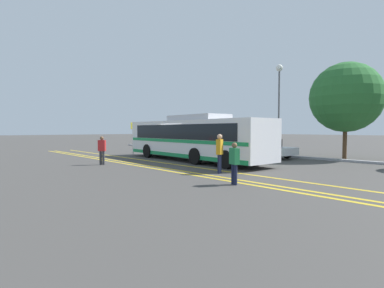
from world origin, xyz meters
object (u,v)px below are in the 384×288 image
(pedestrian_2, at_px, (102,149))
(street_lamp, at_px, (279,88))
(parked_car_0, at_px, (165,143))
(tree_1, at_px, (346,97))
(parked_car_2, at_px, (264,148))
(parked_car_1, at_px, (205,146))
(transit_bus, at_px, (192,138))
(pedestrian_0, at_px, (234,161))
(bus_stop_sign, at_px, (133,134))
(pedestrian_1, at_px, (220,151))

(pedestrian_2, height_order, street_lamp, street_lamp)
(parked_car_0, relative_size, tree_1, 0.70)
(parked_car_2, xyz_separation_m, tree_1, (4.52, 3.28, 3.65))
(parked_car_0, xyz_separation_m, parked_car_2, (11.82, 0.24, -0.04))
(street_lamp, bearing_deg, parked_car_1, -152.72)
(transit_bus, bearing_deg, pedestrian_0, -118.17)
(pedestrian_2, bearing_deg, bus_stop_sign, 91.03)
(parked_car_1, bearing_deg, pedestrian_1, 46.78)
(bus_stop_sign, bearing_deg, parked_car_1, -23.60)
(parked_car_0, bearing_deg, pedestrian_0, -122.48)
(pedestrian_1, relative_size, bus_stop_sign, 0.68)
(parked_car_0, relative_size, pedestrian_1, 2.54)
(parked_car_1, bearing_deg, street_lamp, 115.41)
(parked_car_2, xyz_separation_m, pedestrian_0, (5.65, -10.17, 0.21))
(transit_bus, relative_size, pedestrian_0, 7.91)
(pedestrian_0, relative_size, tree_1, 0.24)
(pedestrian_1, bearing_deg, tree_1, 149.48)
(parked_car_0, distance_m, tree_1, 17.09)
(street_lamp, distance_m, tree_1, 5.20)
(parked_car_2, bearing_deg, tree_1, -52.10)
(transit_bus, height_order, bus_stop_sign, transit_bus)
(parked_car_1, distance_m, pedestrian_2, 11.23)
(parked_car_1, relative_size, pedestrian_2, 2.81)
(tree_1, bearing_deg, bus_stop_sign, -146.77)
(transit_bus, xyz_separation_m, pedestrian_0, (7.54, -4.69, -0.64))
(bus_stop_sign, bearing_deg, street_lamp, -41.42)
(parked_car_0, distance_m, parked_car_2, 11.82)
(transit_bus, distance_m, tree_1, 11.21)
(pedestrian_0, bearing_deg, parked_car_2, -41.75)
(pedestrian_0, bearing_deg, bus_stop_sign, 2.24)
(pedestrian_1, xyz_separation_m, bus_stop_sign, (-12.41, 2.75, 0.64))
(parked_car_1, bearing_deg, transit_bus, 36.70)
(street_lamp, bearing_deg, pedestrian_1, -71.30)
(pedestrian_2, xyz_separation_m, bus_stop_sign, (-5.35, 5.34, 0.76))
(pedestrian_2, relative_size, tree_1, 0.25)
(pedestrian_1, bearing_deg, bus_stop_sign, -126.97)
(pedestrian_2, relative_size, bus_stop_sign, 0.62)
(parked_car_0, distance_m, street_lamp, 12.62)
(parked_car_2, bearing_deg, pedestrian_0, -149.03)
(parked_car_0, bearing_deg, tree_1, -80.70)
(street_lamp, bearing_deg, parked_car_0, -164.50)
(parked_car_2, bearing_deg, pedestrian_2, 162.97)
(transit_bus, distance_m, parked_car_0, 11.25)
(parked_car_0, bearing_deg, parked_car_2, -91.70)
(pedestrian_1, height_order, tree_1, tree_1)
(bus_stop_sign, height_order, street_lamp, street_lamp)
(pedestrian_2, height_order, bus_stop_sign, bus_stop_sign)
(parked_car_1, xyz_separation_m, pedestrian_1, (9.51, -8.37, 0.43))
(transit_bus, bearing_deg, parked_car_2, -15.37)
(parked_car_1, height_order, pedestrian_0, pedestrian_0)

